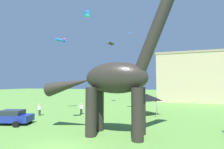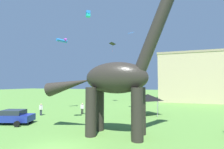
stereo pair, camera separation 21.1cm
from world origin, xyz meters
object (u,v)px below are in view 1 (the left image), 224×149
Objects in this scene: person_far_spectator at (91,113)px; person_watching_child at (40,108)px; festival_canopy_tent at (147,97)px; person_strolling_adult at (81,108)px; kite_high_right at (144,58)px; kite_mid_left at (130,33)px; dinosaur_sculpture at (115,78)px; kite_far_left at (87,14)px; parked_sedan_left at (12,117)px; kite_high_left at (111,44)px; kite_far_right at (61,40)px.

person_watching_child is at bearing -162.52° from person_far_spectator.
person_strolling_adult is at bearing -165.74° from festival_canopy_tent.
kite_mid_left is at bearing -100.98° from kite_high_right.
kite_mid_left is at bearing 158.76° from festival_canopy_tent.
dinosaur_sculpture reaches higher than kite_high_right.
dinosaur_sculpture is 9.25× the size of kite_high_right.
kite_far_left is (-4.81, 8.22, 17.24)m from person_far_spectator.
parked_sedan_left is 25.09m from kite_high_left.
kite_high_left reaches higher than festival_canopy_tent.
festival_canopy_tent is (9.33, 2.37, 1.56)m from person_strolling_adult.
kite_far_right is (-2.50, -4.52, -6.18)m from kite_far_left.
parked_sedan_left is 2.40× the size of kite_far_right.
kite_far_left is 14.09m from kite_high_right.
kite_high_left is (2.54, 7.54, -4.22)m from kite_far_left.
person_watching_child is 1.48× the size of kite_far_left.
kite_far_left is at bearing 146.67° from dinosaur_sculpture.
person_strolling_adult is at bearing 154.03° from person_far_spectator.
person_far_spectator is 13.78m from kite_mid_left.
kite_high_right is at bearing 36.62° from kite_far_right.
parked_sedan_left is at bearing -129.52° from person_far_spectator.
person_strolling_adult is at bearing -76.75° from person_watching_child.
kite_mid_left reaches higher than kite_far_right.
person_watching_child is (-0.52, 4.84, 0.20)m from parked_sedan_left.
kite_mid_left is (11.83, 6.04, 11.61)m from person_watching_child.
festival_canopy_tent is at bearing -51.05° from kite_high_left.
kite_high_right reaches higher than festival_canopy_tent.
festival_canopy_tent is at bearing 19.31° from parked_sedan_left.
parked_sedan_left is 21.90m from kite_far_left.
person_watching_child is 21.24m from kite_high_left.
dinosaur_sculpture reaches higher than person_far_spectator.
kite_far_right is at bearing -175.74° from festival_canopy_tent.
kite_mid_left reaches higher than person_watching_child.
kite_high_right reaches higher than parked_sedan_left.
kite_high_left is (0.42, 13.39, 12.80)m from person_strolling_adult.
person_strolling_adult reaches higher than parked_sedan_left.
kite_far_left is 9.00m from kite_high_left.
kite_mid_left is at bearing -15.59° from kite_far_left.
kite_far_right is 11.53m from kite_mid_left.
parked_sedan_left is at bearing 172.06° from person_watching_child.
person_far_spectator is 7.82m from person_watching_child.
kite_far_right is 1.66× the size of kite_mid_left.
person_strolling_adult is 1.44× the size of kite_far_left.
dinosaur_sculpture is at bearing -36.94° from kite_far_right.
dinosaur_sculpture is 3.06× the size of parked_sedan_left.
person_far_spectator is 1.11× the size of kite_far_left.
kite_far_left is at bearing 163.09° from festival_canopy_tent.
person_strolling_adult is 0.98× the size of person_watching_child.
kite_far_left is 8.05m from kite_far_right.
dinosaur_sculpture is 12.34× the size of kite_far_left.
person_strolling_adult is 0.86× the size of kite_far_right.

